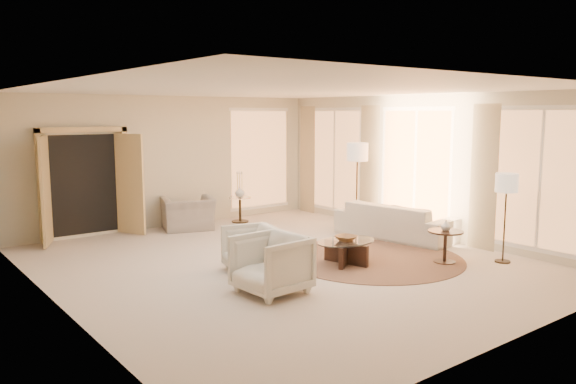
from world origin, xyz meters
TOP-DOWN VIEW (x-y plane):
  - room at (0.00, 0.00)m, footprint 7.04×8.04m
  - windows_right at (3.45, 0.10)m, footprint 0.10×6.40m
  - window_back_corner at (2.30, 3.95)m, footprint 1.70×0.10m
  - curtains_right at (3.40, 1.00)m, footprint 0.06×5.20m
  - french_doors at (-1.90, 3.82)m, footprint 1.95×0.66m
  - area_rug at (1.37, -0.68)m, footprint 3.94×3.94m
  - sofa at (2.90, 0.18)m, footprint 1.29×2.47m
  - armchair_left at (-0.68, -0.07)m, footprint 0.87×0.91m
  - armchair_right at (-1.05, -1.10)m, footprint 0.85×0.90m
  - accent_chair at (0.05, 3.38)m, footprint 1.20×0.96m
  - coffee_table at (0.77, -0.66)m, footprint 1.37×1.37m
  - end_table at (2.12, -1.58)m, footprint 0.57×0.57m
  - side_table at (1.35, 3.40)m, footprint 0.50×0.50m
  - floor_lamp_near at (2.90, 1.27)m, footprint 0.44×0.44m
  - floor_lamp_far at (2.90, -2.15)m, footprint 0.36×0.36m
  - bowl at (0.77, -0.66)m, footprint 0.40×0.40m
  - end_vase at (2.12, -1.58)m, footprint 0.22×0.22m
  - side_vase at (1.35, 3.40)m, footprint 0.27×0.27m

SIDE VIEW (x-z plane):
  - area_rug at x=1.37m, z-range 0.00..0.01m
  - coffee_table at x=0.77m, z-range 0.05..0.44m
  - sofa at x=2.90m, z-range 0.00..0.69m
  - side_table at x=1.35m, z-range 0.06..0.64m
  - end_table at x=2.12m, z-range 0.10..0.64m
  - armchair_left at x=-0.68m, z-range 0.00..0.78m
  - bowl at x=0.77m, z-range 0.39..0.48m
  - armchair_right at x=-1.05m, z-range 0.00..0.89m
  - accent_chair at x=0.05m, z-range 0.00..0.91m
  - end_vase at x=2.12m, z-range 0.53..0.71m
  - side_vase at x=1.35m, z-range 0.57..0.81m
  - french_doors at x=-1.90m, z-range -0.01..2.15m
  - floor_lamp_far at x=2.90m, z-range 0.52..1.99m
  - curtains_right at x=3.40m, z-range 0.00..2.60m
  - windows_right at x=3.45m, z-range 0.15..2.55m
  - window_back_corner at x=2.30m, z-range 0.15..2.55m
  - room at x=0.00m, z-range -0.02..2.81m
  - floor_lamp_near at x=2.90m, z-range 0.64..2.46m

